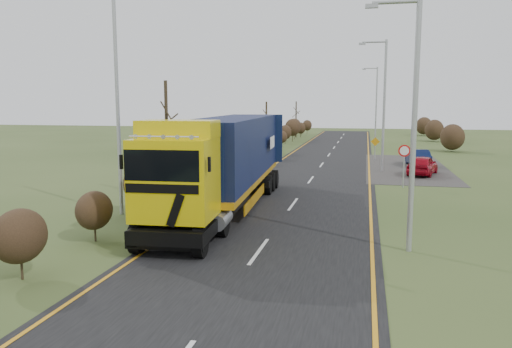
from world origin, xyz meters
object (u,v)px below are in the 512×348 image
at_px(car_red_hatchback, 422,165).
at_px(car_blue_sedan, 418,158).
at_px(speed_sign, 404,157).
at_px(streetlight_near, 412,116).
at_px(lorry, 227,157).

relative_size(car_red_hatchback, car_blue_sedan, 1.00).
bearing_deg(car_blue_sedan, car_red_hatchback, 82.47).
distance_m(car_red_hatchback, speed_sign, 5.98).
distance_m(car_red_hatchback, streetlight_near, 19.29).
distance_m(car_blue_sedan, speed_sign, 11.12).
bearing_deg(streetlight_near, speed_sign, 86.53).
height_order(streetlight_near, speed_sign, streetlight_near).
height_order(car_red_hatchback, streetlight_near, streetlight_near).
distance_m(car_blue_sedan, streetlight_near, 24.47).
height_order(car_blue_sedan, streetlight_near, streetlight_near).
bearing_deg(car_red_hatchback, car_blue_sedan, -75.73).
distance_m(car_red_hatchback, car_blue_sedan, 5.28).
height_order(lorry, car_red_hatchback, lorry).
height_order(lorry, speed_sign, lorry).
xyz_separation_m(car_red_hatchback, speed_sign, (-1.66, -5.64, 1.11)).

